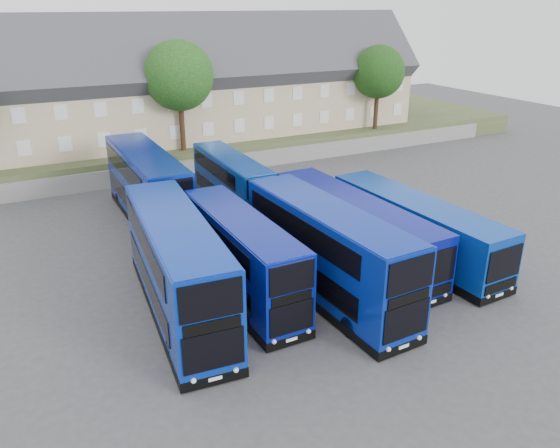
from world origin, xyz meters
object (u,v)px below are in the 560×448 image
at_px(tree_far, 385,61).
at_px(tree_mid, 180,78).
at_px(dd_front_left, 178,269).
at_px(tree_east, 379,74).
at_px(coach_east_a, 353,230).
at_px(dd_front_mid, 242,258).

bearing_deg(tree_far, tree_mid, -165.96).
relative_size(dd_front_left, tree_mid, 1.33).
bearing_deg(tree_east, coach_east_a, -129.10).
bearing_deg(dd_front_left, tree_far, 45.61).
distance_m(dd_front_left, tree_mid, 24.60).
relative_size(dd_front_left, coach_east_a, 0.92).
height_order(tree_mid, tree_far, tree_mid).
distance_m(tree_mid, tree_east, 20.02).
distance_m(dd_front_left, tree_far, 44.88).
bearing_deg(tree_east, dd_front_left, -141.35).
bearing_deg(dd_front_left, dd_front_mid, 9.25).
relative_size(coach_east_a, tree_far, 1.54).
distance_m(dd_front_mid, tree_mid, 23.58).
xyz_separation_m(dd_front_mid, tree_east, (24.34, 21.89, 5.33)).
bearing_deg(tree_mid, tree_far, 14.04).
bearing_deg(dd_front_left, tree_east, 43.40).
distance_m(dd_front_mid, tree_east, 33.16).
height_order(tree_mid, tree_east, tree_mid).
bearing_deg(tree_east, dd_front_mid, -138.03).
bearing_deg(tree_mid, dd_front_mid, -100.97).
relative_size(coach_east_a, tree_mid, 1.45).
distance_m(dd_front_left, coach_east_a, 10.84).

